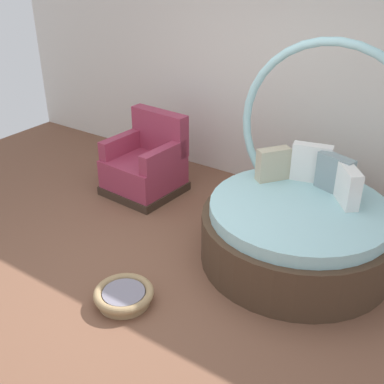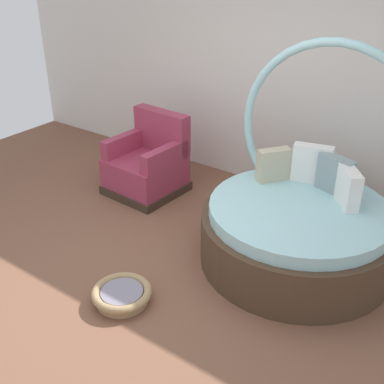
% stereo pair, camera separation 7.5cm
% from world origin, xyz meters
% --- Properties ---
extents(ground_plane, '(8.00, 8.00, 0.02)m').
position_xyz_m(ground_plane, '(0.00, 0.00, -0.01)').
color(ground_plane, brown).
extents(back_wall, '(8.00, 0.12, 2.89)m').
position_xyz_m(back_wall, '(0.00, 2.37, 1.45)').
color(back_wall, silver).
rests_on(back_wall, ground_plane).
extents(round_daybed, '(1.78, 1.78, 2.00)m').
position_xyz_m(round_daybed, '(0.98, 1.07, 0.40)').
color(round_daybed, '#473323').
rests_on(round_daybed, ground_plane).
extents(red_armchair, '(0.84, 0.84, 0.94)m').
position_xyz_m(red_armchair, '(-1.07, 1.31, 0.33)').
color(red_armchair, '#38281E').
rests_on(red_armchair, ground_plane).
extents(pet_basket, '(0.51, 0.51, 0.13)m').
position_xyz_m(pet_basket, '(0.05, -0.39, 0.07)').
color(pet_basket, '#9E7F56').
rests_on(pet_basket, ground_plane).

